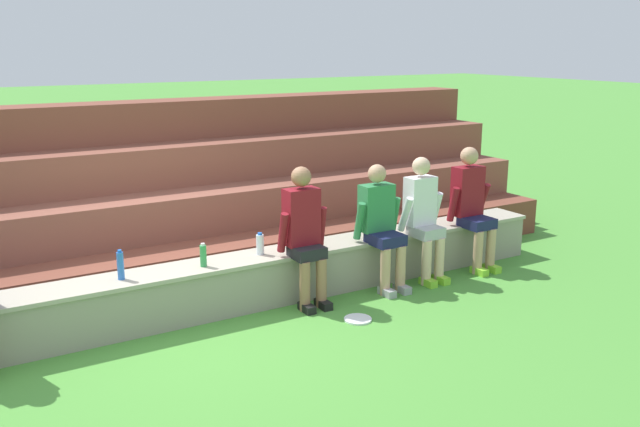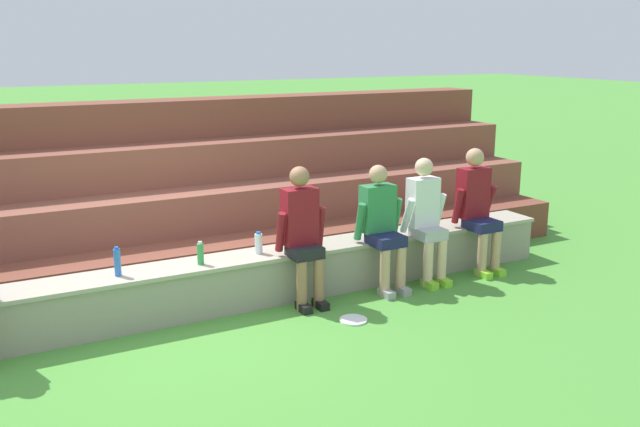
% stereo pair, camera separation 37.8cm
% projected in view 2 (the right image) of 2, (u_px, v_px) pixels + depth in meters
% --- Properties ---
extents(ground_plane, '(80.00, 80.00, 0.00)m').
position_uv_depth(ground_plane, '(191.00, 324.00, 6.62)').
color(ground_plane, '#4C9338').
extents(stone_seating_wall, '(8.82, 0.49, 0.52)m').
position_uv_depth(stone_seating_wall, '(182.00, 289.00, 6.75)').
color(stone_seating_wall, gray).
rests_on(stone_seating_wall, ground).
extents(brick_bleachers, '(10.73, 2.31, 1.93)m').
position_uv_depth(brick_bleachers, '(134.00, 206.00, 8.24)').
color(brick_bleachers, brown).
rests_on(brick_bleachers, ground).
extents(person_left_of_center, '(0.53, 0.48, 1.43)m').
position_uv_depth(person_left_of_center, '(303.00, 232.00, 6.96)').
color(person_left_of_center, '#996B4C').
rests_on(person_left_of_center, ground).
extents(person_center, '(0.55, 0.58, 1.36)m').
position_uv_depth(person_center, '(382.00, 224.00, 7.42)').
color(person_center, tan).
rests_on(person_center, ground).
extents(person_right_of_center, '(0.52, 0.52, 1.40)m').
position_uv_depth(person_right_of_center, '(426.00, 217.00, 7.65)').
color(person_right_of_center, beige).
rests_on(person_right_of_center, ground).
extents(person_far_right, '(0.55, 0.59, 1.45)m').
position_uv_depth(person_far_right, '(478.00, 206.00, 8.03)').
color(person_far_right, tan).
rests_on(person_far_right, ground).
extents(water_bottle_near_left, '(0.08, 0.08, 0.23)m').
position_uv_depth(water_bottle_near_left, '(259.00, 243.00, 7.06)').
color(water_bottle_near_left, silver).
rests_on(water_bottle_near_left, stone_seating_wall).
extents(water_bottle_center_gap, '(0.06, 0.06, 0.28)m').
position_uv_depth(water_bottle_center_gap, '(117.00, 262.00, 6.37)').
color(water_bottle_center_gap, blue).
rests_on(water_bottle_center_gap, stone_seating_wall).
extents(water_bottle_mid_left, '(0.06, 0.06, 0.23)m').
position_uv_depth(water_bottle_mid_left, '(200.00, 254.00, 6.70)').
color(water_bottle_mid_left, green).
rests_on(water_bottle_mid_left, stone_seating_wall).
extents(frisbee, '(0.27, 0.27, 0.02)m').
position_uv_depth(frisbee, '(353.00, 320.00, 6.69)').
color(frisbee, white).
rests_on(frisbee, ground).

